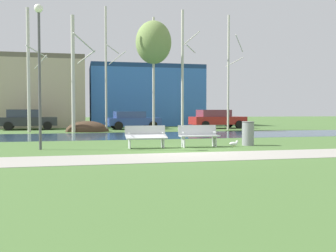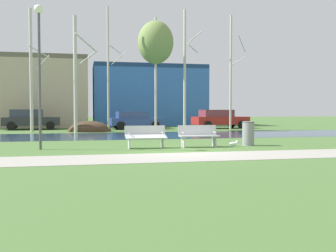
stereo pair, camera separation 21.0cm
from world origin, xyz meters
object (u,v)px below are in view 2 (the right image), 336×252
Objects in this scene: trash_bin at (248,133)px; parked_sedan_second_blue at (135,120)px; seagull at (234,144)px; streetlamp at (39,53)px; bench_left at (146,136)px; parked_hatch_third_red at (219,119)px; bench_right at (199,135)px; parked_van_nearest_dark at (30,119)px.

trash_bin is 15.15m from parked_sedan_second_blue.
seagull is 0.08× the size of streetlamp.
streetlamp is (-7.50, 0.51, 3.46)m from seagull.
trash_bin reaches higher than bench_left.
parked_sedan_second_blue is 6.93m from parked_hatch_third_red.
streetlamp is 1.16× the size of parked_hatch_third_red.
parked_sedan_second_blue is at bearing 179.26° from parked_hatch_third_red.
bench_right is 2.21m from trash_bin.
bench_left is 2.14m from bench_right.
seagull is at bearing -107.63° from parked_hatch_third_red.
trash_bin is 0.96m from seagull.
bench_left is 17.24m from parked_van_nearest_dark.
bench_left is 5.03m from streetlamp.
parked_sedan_second_blue reaches higher than bench_left.
seagull is 0.10× the size of parked_van_nearest_dark.
parked_hatch_third_red is (6.93, -0.09, 0.06)m from parked_sedan_second_blue.
bench_right is at bearing 0.00° from bench_left.
parked_van_nearest_dark reaches higher than bench_left.
trash_bin is 2.42× the size of seagull.
parked_sedan_second_blue reaches higher than seagull.
parked_van_nearest_dark is (-10.80, 15.82, 0.28)m from trash_bin.
parked_sedan_second_blue is at bearing 84.50° from bench_left.
trash_bin reaches higher than bench_right.
parked_van_nearest_dark is at bearing 118.26° from bench_right.
parked_hatch_third_red is at bearing 72.37° from seagull.
parked_sedan_second_blue is 0.91× the size of parked_hatch_third_red.
streetlamp is at bearing 176.14° from seagull.
parked_sedan_second_blue is (-0.69, 15.03, 0.27)m from bench_right.
parked_van_nearest_dark is at bearing 175.99° from parked_hatch_third_red.
parked_van_nearest_dark is (-8.59, 15.99, 0.33)m from bench_right.
bench_left is at bearing 176.38° from seagull.
parked_hatch_third_red is (8.38, 14.94, 0.32)m from bench_left.
bench_right is 0.35× the size of parked_hatch_third_red.
bench_right is at bearing -112.68° from parked_hatch_third_red.
trash_bin is at bearing -105.28° from parked_hatch_third_red.
seagull is at bearing -3.62° from bench_left.
bench_right is 15.05m from parked_sedan_second_blue.
seagull is 0.09× the size of parked_hatch_third_red.
bench_left is 0.37× the size of parked_van_nearest_dark.
parked_van_nearest_dark is at bearing 121.70° from seagull.
streetlamp is at bearing -110.07° from parked_sedan_second_blue.
streetlamp is at bearing 179.17° from trash_bin.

